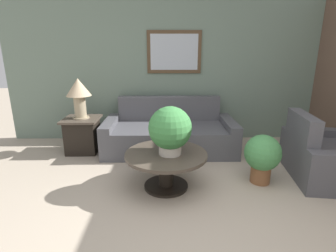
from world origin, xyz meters
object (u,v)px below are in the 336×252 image
object	(u,v)px
couch_main	(170,134)
potted_plant_floor	(262,156)
potted_plant_on_table	(170,129)
coffee_table	(166,162)
table_lamp	(79,92)
armchair	(328,158)
side_table	(83,135)

from	to	relation	value
couch_main	potted_plant_floor	distance (m)	1.64
potted_plant_on_table	coffee_table	bearing A→B (deg)	148.90
coffee_table	potted_plant_floor	distance (m)	1.21
coffee_table	table_lamp	distance (m)	1.94
potted_plant_on_table	potted_plant_floor	size ratio (longest dim) A/B	0.91
armchair	table_lamp	distance (m)	3.70
potted_plant_floor	table_lamp	bearing A→B (deg)	156.76
table_lamp	potted_plant_floor	bearing A→B (deg)	-23.24
coffee_table	couch_main	bearing A→B (deg)	86.92
potted_plant_on_table	potted_plant_floor	world-z (taller)	potted_plant_on_table
armchair	potted_plant_on_table	bearing A→B (deg)	104.96
coffee_table	armchair	bearing A→B (deg)	6.43
side_table	coffee_table	bearing A→B (deg)	-41.60
potted_plant_floor	couch_main	bearing A→B (deg)	134.16
table_lamp	couch_main	bearing A→B (deg)	2.67
table_lamp	potted_plant_floor	size ratio (longest dim) A/B	1.02
coffee_table	potted_plant_floor	size ratio (longest dim) A/B	1.57
couch_main	side_table	bearing A→B (deg)	-177.33
armchair	coffee_table	size ratio (longest dim) A/B	1.28
couch_main	potted_plant_on_table	size ratio (longest dim) A/B	3.75
couch_main	side_table	xyz separation A→B (m)	(-1.43, -0.07, 0.02)
couch_main	coffee_table	xyz separation A→B (m)	(-0.07, -1.28, 0.06)
couch_main	potted_plant_on_table	distance (m)	1.39
coffee_table	side_table	distance (m)	1.83
table_lamp	potted_plant_on_table	distance (m)	1.90
couch_main	table_lamp	distance (m)	1.61
table_lamp	potted_plant_on_table	bearing A→B (deg)	-41.29
side_table	potted_plant_on_table	xyz separation A→B (m)	(1.41, -1.24, 0.46)
armchair	side_table	xyz separation A→B (m)	(-3.49, 0.97, 0.02)
armchair	side_table	bearing A→B (deg)	82.06
couch_main	side_table	world-z (taller)	couch_main
armchair	table_lamp	xyz separation A→B (m)	(-3.49, 0.97, 0.72)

